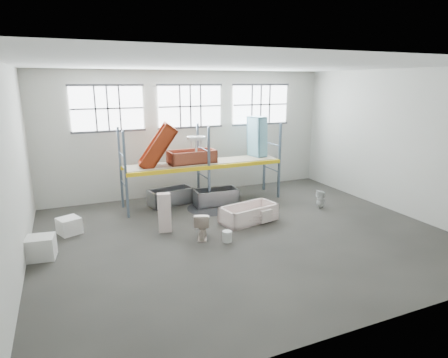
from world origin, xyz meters
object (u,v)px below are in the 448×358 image
cistern_tall (164,213)px  steel_tub_right (216,197)px  toilet_beige (202,225)px  carton_near (41,248)px  blue_tub_upright (257,137)px  bathtub_beige (249,213)px  bucket (227,236)px  toilet_white (321,199)px  steel_tub_left (171,196)px  rust_tub_flat (192,157)px

cistern_tall → steel_tub_right: bearing=47.7°
toilet_beige → carton_near: size_ratio=1.16×
steel_tub_right → carton_near: size_ratio=2.31×
carton_near → blue_tub_upright: bearing=21.0°
bathtub_beige → bucket: (-1.33, -1.23, -0.12)m
toilet_white → cistern_tall: bearing=-70.4°
steel_tub_left → carton_near: carton_near is taller
bathtub_beige → carton_near: 6.30m
toilet_white → steel_tub_left: bearing=-98.0°
bucket → carton_near: 5.06m
bathtub_beige → bucket: bathtub_beige is taller
bathtub_beige → rust_tub_flat: 3.24m
cistern_tall → rust_tub_flat: 3.16m
toilet_beige → rust_tub_flat: size_ratio=0.46×
toilet_beige → blue_tub_upright: 5.44m
steel_tub_left → blue_tub_upright: bearing=-0.6°
steel_tub_left → toilet_beige: bearing=-90.2°
bucket → steel_tub_left: bearing=97.8°
cistern_tall → blue_tub_upright: size_ratio=0.76×
blue_tub_upright → steel_tub_left: bearing=179.4°
rust_tub_flat → blue_tub_upright: (2.86, 0.19, 0.58)m
bathtub_beige → toilet_beige: toilet_beige is taller
toilet_white → bucket: toilet_white is taller
toilet_beige → cistern_tall: 1.30m
cistern_tall → steel_tub_left: cistern_tall is taller
toilet_white → blue_tub_upright: (-1.31, 2.64, 2.05)m
blue_tub_upright → bucket: blue_tub_upright is taller
bathtub_beige → toilet_beige: 2.02m
toilet_white → carton_near: (-9.38, -0.46, -0.04)m
toilet_beige → bucket: size_ratio=2.53×
bathtub_beige → cistern_tall: 2.84m
steel_tub_right → rust_tub_flat: bearing=146.1°
toilet_beige → carton_near: bearing=17.3°
cistern_tall → steel_tub_right: (2.48, 1.86, -0.32)m
bathtub_beige → blue_tub_upright: (1.77, 2.82, 2.12)m
bucket → carton_near: carton_near is taller
bathtub_beige → toilet_white: bearing=-8.0°
toilet_beige → rust_tub_flat: bearing=-81.5°
toilet_beige → steel_tub_left: (0.01, 3.52, -0.11)m
toilet_beige → blue_tub_upright: (3.67, 3.49, 1.99)m
cistern_tall → bathtub_beige: bearing=5.5°
toilet_white → blue_tub_upright: bearing=-133.2°
bathtub_beige → steel_tub_left: size_ratio=1.15×
steel_tub_right → carton_near: carton_near is taller
bathtub_beige → blue_tub_upright: size_ratio=1.17×
cistern_tall → steel_tub_left: (0.91, 2.61, -0.32)m
toilet_white → rust_tub_flat: size_ratio=0.39×
steel_tub_right → bucket: bearing=-106.7°
toilet_beige → steel_tub_left: bearing=-67.8°
cistern_tall → carton_near: size_ratio=1.75×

